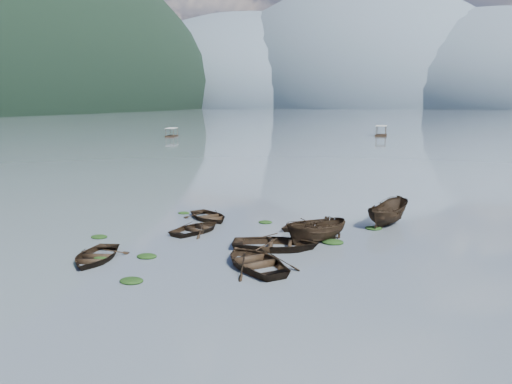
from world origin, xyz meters
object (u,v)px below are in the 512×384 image
(rowboat_0, at_px, (95,260))
(rowboat_3, at_px, (255,267))
(pontoon_left, at_px, (172,137))
(pontoon_centre, at_px, (381,136))

(rowboat_0, height_order, rowboat_3, rowboat_3)
(rowboat_0, relative_size, pontoon_left, 0.76)
(rowboat_3, xyz_separation_m, pontoon_left, (-46.00, 87.89, 0.00))
(rowboat_3, height_order, pontoon_centre, pontoon_centre)
(rowboat_0, bearing_deg, pontoon_left, 102.13)
(rowboat_3, distance_m, pontoon_centre, 104.48)
(rowboat_0, distance_m, pontoon_centre, 106.27)
(rowboat_3, xyz_separation_m, pontoon_centre, (2.68, 104.44, 0.00))
(rowboat_0, distance_m, pontoon_left, 96.75)
(rowboat_0, relative_size, rowboat_3, 0.85)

